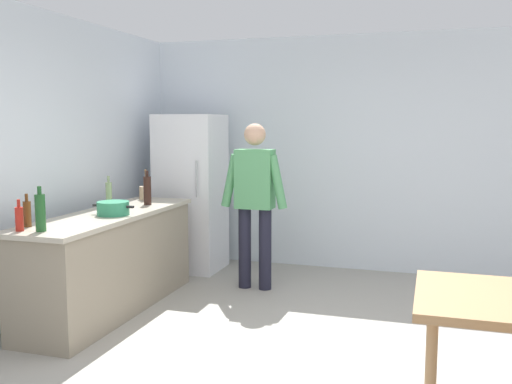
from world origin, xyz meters
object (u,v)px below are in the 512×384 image
Objects in this scene: bottle_beer_brown at (27,213)px; person at (255,195)px; refrigerator at (191,193)px; bottle_vinegar_tall at (109,196)px; utensil_jar at (145,192)px; bottle_wine_green at (40,212)px; cooking_pot at (113,208)px; bottle_wine_dark at (147,190)px; bottle_sauce_red at (19,218)px.

person is at bearing 55.02° from bottle_beer_brown.
bottle_vinegar_tall is (-0.18, -1.46, 0.14)m from refrigerator.
bottle_wine_green is at bearing -86.30° from utensil_jar.
person is 4.25× the size of cooking_pot.
bottle_wine_dark is (0.16, 0.43, 0.01)m from bottle_vinegar_tall.
refrigerator reaches higher than bottle_sauce_red.
bottle_vinegar_tall is at bearing 85.30° from bottle_sauce_red.
bottle_beer_brown is at bearing -97.93° from refrigerator.
refrigerator is at bearing 87.59° from bottle_wine_green.
person is 1.45m from bottle_vinegar_tall.
person reaches higher than bottle_wine_dark.
bottle_wine_dark reaches higher than bottle_vinegar_tall.
utensil_jar is at bearing 93.48° from bottle_vinegar_tall.
bottle_vinegar_tall is (0.05, -0.77, 0.06)m from utensil_jar.
bottle_beer_brown is at bearing 149.88° from bottle_wine_green.
bottle_vinegar_tall is at bearing 80.42° from bottle_beer_brown.
bottle_wine_green is 1.00× the size of bottle_wine_dark.
refrigerator is 5.29× the size of bottle_wine_dark.
bottle_wine_green is (-0.11, -0.83, 0.09)m from cooking_pot.
bottle_beer_brown is at bearing -103.26° from bottle_wine_dark.
bottle_wine_dark is (-0.96, -0.48, 0.07)m from person.
utensil_jar is 0.94× the size of bottle_wine_green.
bottle_wine_green and bottle_wine_dark have the same top height.
bottle_beer_brown reaches higher than bottle_sauce_red.
bottle_wine_green is (0.12, -1.82, 0.07)m from utensil_jar.
person is 1.08m from bottle_wine_dark.
person reaches higher than bottle_beer_brown.
refrigerator reaches higher than person.
refrigerator is 1.69m from cooking_pot.
refrigerator is 6.92× the size of bottle_beer_brown.
utensil_jar is 1.00× the size of bottle_vinegar_tall.
bottle_beer_brown is (-0.23, 0.13, -0.04)m from bottle_wine_green.
bottle_sauce_red is (-0.04, -1.86, 0.02)m from utensil_jar.
utensil_jar is at bearing 86.31° from bottle_beer_brown.
bottle_wine_green is at bearing -93.57° from bottle_wine_dark.
utensil_jar is (-1.17, -0.15, 0.00)m from person.
person is 5.00× the size of bottle_wine_dark.
cooking_pot is at bearing 72.74° from bottle_sauce_red.
cooking_pot is 1.25× the size of bottle_vinegar_tall.
bottle_wine_dark is at bearing 91.33° from cooking_pot.
bottle_wine_dark is at bearing 69.32° from bottle_vinegar_tall.
utensil_jar reaches higher than cooking_pot.
person is 2.24m from bottle_beer_brown.
person is at bearing -30.23° from refrigerator.
bottle_beer_brown is at bearing -124.98° from person.
bottle_beer_brown is (-0.16, -0.92, -0.03)m from bottle_vinegar_tall.
person is at bearing 58.69° from bottle_sauce_red.
person is at bearing 38.95° from bottle_vinegar_tall.
refrigerator is 5.62× the size of bottle_vinegar_tall.
cooking_pot is 1.54× the size of bottle_beer_brown.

